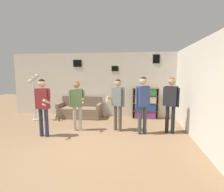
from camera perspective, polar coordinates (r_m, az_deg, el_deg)
ground_plane at (r=4.38m, az=-11.58°, el=-17.79°), size 20.00×20.00×0.00m
wall_back at (r=7.52m, az=-2.45°, el=3.72°), size 8.33×0.08×2.70m
wall_right at (r=5.79m, az=24.34°, el=1.83°), size 0.06×6.04×2.70m
couch at (r=7.51m, az=-10.34°, el=-4.63°), size 1.81×0.80×0.87m
bookshelf at (r=7.28m, az=10.82°, el=-2.36°), size 1.03×0.30×1.25m
floor_lamp at (r=7.43m, az=-24.07°, el=3.03°), size 0.38×0.41×1.82m
person_player_foreground_left at (r=5.42m, az=-21.71°, el=-1.68°), size 0.50×0.47×1.69m
person_player_foreground_center at (r=5.69m, az=-11.38°, el=-1.49°), size 0.54×0.42×1.61m
person_watcher_holding_cup at (r=5.54m, az=1.87°, el=-1.07°), size 0.58×0.35×1.67m
person_spectator_near_bookshelf at (r=5.33m, az=10.03°, el=-0.89°), size 0.44×0.36×1.76m
person_spectator_far_right at (r=5.60m, az=18.69°, el=-0.87°), size 0.45×0.35×1.74m
bottle_on_floor at (r=7.15m, az=-16.95°, el=-6.87°), size 0.07×0.07×0.30m
drinking_cup at (r=7.19m, az=9.68°, el=3.00°), size 0.09×0.09×0.10m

